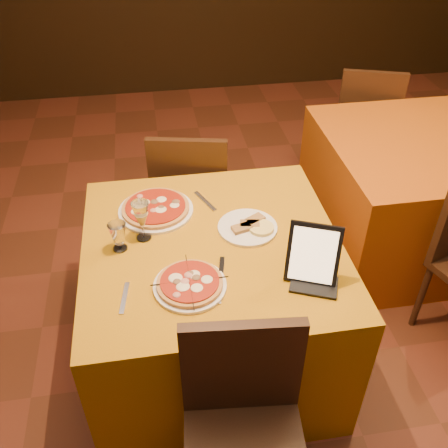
{
  "coord_description": "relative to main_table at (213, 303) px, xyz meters",
  "views": [
    {
      "loc": [
        -0.43,
        -1.49,
        2.13
      ],
      "look_at": [
        -0.17,
        0.1,
        0.86
      ],
      "focal_mm": 40.0,
      "sensor_mm": 36.0,
      "label": 1
    }
  ],
  "objects": [
    {
      "name": "floor",
      "position": [
        0.22,
        -0.12,
        -0.38
      ],
      "size": [
        6.0,
        7.0,
        0.01
      ],
      "primitive_type": "cube",
      "color": "#5E2D19",
      "rests_on": "ground"
    },
    {
      "name": "main_table",
      "position": [
        0.0,
        0.0,
        0.0
      ],
      "size": [
        1.1,
        1.1,
        0.75
      ],
      "primitive_type": "cube",
      "color": "#B97A0B",
      "rests_on": "floor"
    },
    {
      "name": "side_table",
      "position": [
        1.33,
        0.69,
        0.0
      ],
      "size": [
        1.1,
        1.1,
        0.75
      ],
      "primitive_type": "cube",
      "color": "#AC4B0B",
      "rests_on": "floor"
    },
    {
      "name": "chair_main_far",
      "position": [
        0.0,
        0.81,
        0.08
      ],
      "size": [
        0.51,
        0.51,
        0.91
      ],
      "primitive_type": null,
      "rotation": [
        0.0,
        0.0,
        2.93
      ],
      "color": "black",
      "rests_on": "floor"
    },
    {
      "name": "chair_side_far",
      "position": [
        1.33,
        1.51,
        0.08
      ],
      "size": [
        0.57,
        0.57,
        0.91
      ],
      "primitive_type": null,
      "rotation": [
        0.0,
        0.0,
        2.81
      ],
      "color": "black",
      "rests_on": "floor"
    },
    {
      "name": "pizza_near",
      "position": [
        -0.12,
        -0.25,
        0.39
      ],
      "size": [
        0.28,
        0.28,
        0.03
      ],
      "rotation": [
        0.0,
        0.0,
        0.14
      ],
      "color": "white",
      "rests_on": "main_table"
    },
    {
      "name": "pizza_far",
      "position": [
        -0.22,
        0.26,
        0.39
      ],
      "size": [
        0.35,
        0.35,
        0.03
      ],
      "rotation": [
        0.0,
        0.0,
        0.38
      ],
      "color": "white",
      "rests_on": "main_table"
    },
    {
      "name": "cutlet_dish",
      "position": [
        0.17,
        0.07,
        0.39
      ],
      "size": [
        0.26,
        0.26,
        0.03
      ],
      "rotation": [
        0.0,
        0.0,
        0.4
      ],
      "color": "white",
      "rests_on": "main_table"
    },
    {
      "name": "wine_glass",
      "position": [
        -0.29,
        0.08,
        0.47
      ],
      "size": [
        0.09,
        0.09,
        0.19
      ],
      "primitive_type": null,
      "rotation": [
        0.0,
        0.0,
        0.12
      ],
      "color": "#DDC57D",
      "rests_on": "main_table"
    },
    {
      "name": "water_glass",
      "position": [
        -0.39,
        0.02,
        0.44
      ],
      "size": [
        0.08,
        0.08,
        0.13
      ],
      "primitive_type": null,
      "rotation": [
        0.0,
        0.0,
        -0.13
      ],
      "color": "silver",
      "rests_on": "main_table"
    },
    {
      "name": "tablet",
      "position": [
        0.35,
        -0.27,
        0.49
      ],
      "size": [
        0.22,
        0.17,
        0.24
      ],
      "primitive_type": "cube",
      "rotation": [
        -0.35,
        0.0,
        -0.4
      ],
      "color": "black",
      "rests_on": "main_table"
    },
    {
      "name": "knife",
      "position": [
        0.0,
        -0.24,
        0.38
      ],
      "size": [
        0.07,
        0.24,
        0.01
      ],
      "primitive_type": "cube",
      "rotation": [
        0.0,
        0.0,
        1.35
      ],
      "color": "silver",
      "rests_on": "main_table"
    },
    {
      "name": "fork_near",
      "position": [
        -0.37,
        -0.27,
        0.38
      ],
      "size": [
        0.04,
        0.16,
        0.01
      ],
      "primitive_type": "cube",
      "rotation": [
        0.0,
        0.0,
        1.42
      ],
      "color": "#ACABB2",
      "rests_on": "main_table"
    },
    {
      "name": "fork_far",
      "position": [
        0.01,
        0.3,
        0.38
      ],
      "size": [
        0.09,
        0.17,
        0.01
      ],
      "primitive_type": "cube",
      "rotation": [
        0.0,
        0.0,
        1.98
      ],
      "color": "silver",
      "rests_on": "main_table"
    }
  ]
}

